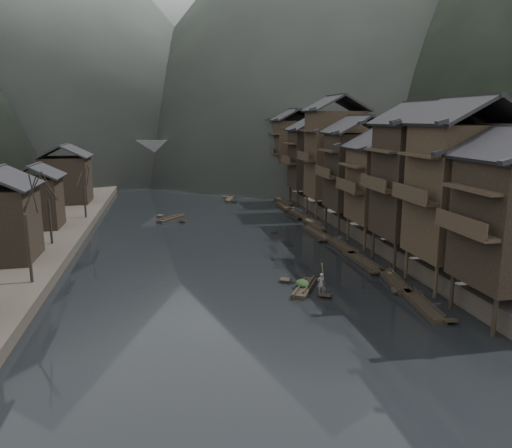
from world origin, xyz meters
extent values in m
plane|color=black|center=(0.00, 0.00, 0.00)|extent=(300.00, 300.00, 0.00)
cube|color=#2D2823|center=(35.00, 40.00, 0.90)|extent=(40.00, 200.00, 1.80)
cylinder|color=black|center=(14.20, -10.40, 1.30)|extent=(0.30, 0.30, 2.90)
cylinder|color=black|center=(14.20, -5.60, 1.30)|extent=(0.30, 0.30, 2.90)
cylinder|color=black|center=(16.95, -5.60, 1.30)|extent=(0.30, 0.30, 2.90)
cube|color=black|center=(13.30, -8.00, 6.30)|extent=(1.20, 5.70, 0.25)
cylinder|color=black|center=(14.20, -3.40, 1.30)|extent=(0.30, 0.30, 2.90)
cylinder|color=black|center=(14.20, 1.40, 1.30)|extent=(0.30, 0.30, 2.90)
cylinder|color=black|center=(16.95, -3.40, 1.30)|extent=(0.30, 0.30, 2.90)
cylinder|color=black|center=(16.95, 1.40, 1.30)|extent=(0.30, 0.30, 2.90)
cube|color=black|center=(17.30, -1.00, 7.77)|extent=(7.00, 6.00, 10.33)
cube|color=black|center=(13.30, -1.00, 7.25)|extent=(1.20, 5.70, 0.25)
cylinder|color=black|center=(14.20, 3.60, 1.30)|extent=(0.30, 0.30, 2.90)
cylinder|color=black|center=(14.20, 8.40, 1.30)|extent=(0.30, 0.30, 2.90)
cylinder|color=black|center=(16.95, 3.60, 1.30)|extent=(0.30, 0.30, 2.90)
cylinder|color=black|center=(16.95, 8.40, 1.30)|extent=(0.30, 0.30, 2.90)
cube|color=black|center=(17.30, 6.00, 7.71)|extent=(7.00, 6.00, 10.22)
cube|color=black|center=(13.30, 6.00, 7.20)|extent=(1.20, 5.70, 0.25)
cylinder|color=black|center=(14.20, 10.60, 1.30)|extent=(0.30, 0.30, 2.90)
cylinder|color=black|center=(14.20, 15.40, 1.30)|extent=(0.30, 0.30, 2.90)
cylinder|color=black|center=(16.95, 10.60, 1.30)|extent=(0.30, 0.30, 2.90)
cylinder|color=black|center=(16.95, 15.40, 1.30)|extent=(0.30, 0.30, 2.90)
cube|color=black|center=(17.30, 13.00, 6.44)|extent=(7.00, 6.00, 7.68)
cube|color=black|center=(13.30, 13.00, 6.06)|extent=(1.20, 5.70, 0.25)
cylinder|color=black|center=(14.20, 18.60, 1.30)|extent=(0.30, 0.30, 2.90)
cylinder|color=black|center=(14.20, 23.40, 1.30)|extent=(0.30, 0.30, 2.90)
cylinder|color=black|center=(16.95, 18.60, 1.30)|extent=(0.30, 0.30, 2.90)
cylinder|color=black|center=(16.95, 23.40, 1.30)|extent=(0.30, 0.30, 2.90)
cube|color=black|center=(17.30, 21.00, 7.11)|extent=(7.00, 6.00, 9.03)
cube|color=black|center=(13.30, 21.00, 6.66)|extent=(1.20, 5.70, 0.25)
cylinder|color=black|center=(14.20, 27.60, 1.30)|extent=(0.30, 0.30, 2.90)
cylinder|color=black|center=(14.20, 32.40, 1.30)|extent=(0.30, 0.30, 2.90)
cylinder|color=black|center=(16.95, 27.60, 1.30)|extent=(0.30, 0.30, 2.90)
cylinder|color=black|center=(16.95, 32.40, 1.30)|extent=(0.30, 0.30, 2.90)
cube|color=black|center=(17.30, 30.00, 8.47)|extent=(7.00, 6.00, 11.74)
cube|color=black|center=(13.30, 30.00, 7.88)|extent=(1.20, 5.70, 0.25)
cylinder|color=black|center=(14.20, 37.60, 1.30)|extent=(0.30, 0.30, 2.90)
cylinder|color=black|center=(14.20, 42.40, 1.30)|extent=(0.30, 0.30, 2.90)
cylinder|color=black|center=(16.95, 37.60, 1.30)|extent=(0.30, 0.30, 2.90)
cylinder|color=black|center=(16.95, 42.40, 1.30)|extent=(0.30, 0.30, 2.90)
cube|color=black|center=(17.30, 40.00, 7.07)|extent=(7.00, 6.00, 8.93)
cube|color=black|center=(13.30, 40.00, 6.62)|extent=(1.20, 5.70, 0.25)
cylinder|color=black|center=(14.20, 49.60, 1.30)|extent=(0.30, 0.30, 2.90)
cylinder|color=black|center=(14.20, 54.40, 1.30)|extent=(0.30, 0.30, 2.90)
cylinder|color=black|center=(16.95, 49.60, 1.30)|extent=(0.30, 0.30, 2.90)
cylinder|color=black|center=(16.95, 54.40, 1.30)|extent=(0.30, 0.30, 2.90)
cube|color=black|center=(17.30, 52.00, 7.78)|extent=(7.00, 6.00, 10.36)
cube|color=black|center=(13.30, 52.00, 7.26)|extent=(1.20, 5.70, 0.25)
cube|color=black|center=(-20.50, 24.00, 4.10)|extent=(5.00, 5.00, 5.80)
cube|color=black|center=(-20.50, 42.00, 4.60)|extent=(6.50, 6.50, 6.80)
cylinder|color=black|center=(-17.00, 2.95, 3.88)|extent=(0.24, 0.24, 5.35)
cylinder|color=black|center=(-17.00, 15.57, 3.44)|extent=(0.24, 0.24, 4.47)
cylinder|color=black|center=(-17.00, 29.24, 3.20)|extent=(0.24, 0.24, 4.00)
cube|color=black|center=(12.25, -5.00, 0.15)|extent=(1.85, 6.44, 0.30)
cube|color=black|center=(12.25, -5.00, 0.33)|extent=(1.89, 6.32, 0.10)
cube|color=black|center=(11.89, -1.97, 0.29)|extent=(1.02, 0.89, 0.33)
cube|color=black|center=(12.62, -8.03, 0.29)|extent=(1.02, 0.89, 0.33)
cube|color=black|center=(12.63, 0.41, 0.15)|extent=(1.95, 6.57, 0.30)
cube|color=black|center=(12.63, 0.41, 0.33)|extent=(1.98, 6.45, 0.10)
cube|color=black|center=(12.22, 3.49, 0.29)|extent=(1.03, 0.91, 0.34)
cube|color=black|center=(13.04, -2.68, 0.29)|extent=(1.03, 0.91, 0.34)
cube|color=black|center=(12.24, 6.24, 0.15)|extent=(1.38, 7.10, 0.30)
cube|color=black|center=(12.24, 6.24, 0.33)|extent=(1.43, 6.96, 0.10)
cube|color=black|center=(12.37, 9.63, 0.29)|extent=(0.97, 0.90, 0.35)
cube|color=black|center=(12.10, 2.86, 0.29)|extent=(0.97, 0.90, 0.35)
cube|color=black|center=(12.28, 11.94, 0.15)|extent=(1.39, 6.46, 0.30)
cube|color=black|center=(12.28, 11.94, 0.33)|extent=(1.44, 6.34, 0.10)
cube|color=black|center=(12.42, 15.02, 0.29)|extent=(0.97, 0.83, 0.34)
cube|color=black|center=(12.13, 8.86, 0.29)|extent=(0.97, 0.83, 0.34)
cube|color=black|center=(11.41, 18.42, 0.15)|extent=(1.65, 7.28, 0.30)
cube|color=black|center=(11.41, 18.42, 0.33)|extent=(1.69, 7.14, 0.10)
cube|color=black|center=(11.67, 21.88, 0.29)|extent=(1.00, 0.95, 0.36)
cube|color=black|center=(11.14, 14.97, 0.29)|extent=(1.00, 0.95, 0.36)
cube|color=black|center=(12.50, 23.14, 0.15)|extent=(1.13, 7.00, 0.30)
cube|color=black|center=(12.50, 23.14, 0.33)|extent=(1.19, 6.86, 0.10)
cube|color=black|center=(12.48, 26.50, 0.29)|extent=(0.94, 0.86, 0.35)
cube|color=black|center=(12.51, 19.79, 0.29)|extent=(0.94, 0.86, 0.35)
cube|color=black|center=(12.30, 31.14, 0.15)|extent=(1.64, 7.44, 0.30)
cube|color=black|center=(12.30, 31.14, 0.33)|extent=(1.68, 7.29, 0.10)
cube|color=black|center=(12.56, 34.67, 0.29)|extent=(1.00, 0.97, 0.36)
cube|color=black|center=(12.04, 27.61, 0.29)|extent=(1.00, 0.97, 0.36)
cube|color=black|center=(11.80, 36.71, 0.15)|extent=(1.17, 6.43, 0.30)
cube|color=black|center=(11.80, 36.71, 0.33)|extent=(1.22, 6.30, 0.10)
cube|color=black|center=(11.84, 39.79, 0.29)|extent=(0.94, 0.80, 0.34)
cube|color=black|center=(11.77, 33.63, 0.29)|extent=(0.94, 0.80, 0.34)
cube|color=black|center=(12.76, 41.26, 0.15)|extent=(1.71, 6.76, 0.30)
cube|color=black|center=(12.76, 41.26, 0.33)|extent=(1.75, 6.63, 0.10)
cube|color=black|center=(13.05, 44.45, 0.29)|extent=(1.01, 0.90, 0.34)
cube|color=black|center=(12.46, 38.06, 0.29)|extent=(1.01, 0.90, 0.34)
cube|color=black|center=(11.83, 48.94, 0.15)|extent=(1.14, 7.63, 0.30)
cube|color=black|center=(11.83, 48.94, 0.33)|extent=(1.19, 7.47, 0.10)
cube|color=black|center=(11.82, 52.59, 0.29)|extent=(0.94, 0.94, 0.37)
cube|color=black|center=(11.85, 45.28, 0.29)|extent=(0.94, 0.94, 0.37)
cube|color=black|center=(11.27, 53.52, 0.15)|extent=(1.34, 6.31, 0.30)
cube|color=black|center=(11.27, 53.52, 0.33)|extent=(1.39, 6.19, 0.10)
cube|color=black|center=(11.38, 56.53, 0.29)|extent=(0.96, 0.81, 0.33)
cube|color=black|center=(11.15, 50.51, 0.29)|extent=(0.96, 0.81, 0.33)
cube|color=black|center=(11.88, 59.96, 0.15)|extent=(1.26, 7.14, 0.30)
cube|color=black|center=(11.88, 59.96, 0.33)|extent=(1.31, 7.00, 0.10)
cube|color=black|center=(11.80, 63.37, 0.29)|extent=(0.95, 0.89, 0.35)
cube|color=black|center=(11.96, 56.54, 0.29)|extent=(0.95, 0.89, 0.35)
cube|color=black|center=(-5.31, 30.49, 0.15)|extent=(3.85, 4.78, 0.30)
cube|color=black|center=(-5.31, 30.49, 0.33)|extent=(3.83, 4.73, 0.10)
cube|color=black|center=(-6.76, 32.51, 0.29)|extent=(1.07, 1.02, 0.31)
cube|color=black|center=(-3.85, 28.48, 0.29)|extent=(1.07, 1.02, 0.31)
cube|color=black|center=(4.54, 45.35, 0.15)|extent=(1.95, 5.02, 0.30)
cube|color=black|center=(4.54, 45.35, 0.33)|extent=(1.98, 4.94, 0.10)
cube|color=black|center=(4.07, 47.67, 0.29)|extent=(0.95, 0.77, 0.30)
cube|color=black|center=(5.00, 43.04, 0.29)|extent=(0.95, 0.77, 0.30)
cube|color=#4C4C4F|center=(0.00, 72.00, 7.20)|extent=(40.00, 6.00, 1.60)
cube|color=#4C4C4F|center=(0.00, 69.30, 8.50)|extent=(40.00, 0.50, 1.00)
cube|color=#4C4C4F|center=(0.00, 74.70, 8.50)|extent=(40.00, 0.50, 1.00)
cube|color=#4C4C4F|center=(-14.00, 72.00, 3.20)|extent=(3.20, 6.00, 6.40)
cube|color=#4C4C4F|center=(-4.50, 72.00, 3.20)|extent=(3.20, 6.00, 6.40)
cube|color=#4C4C4F|center=(4.50, 72.00, 3.20)|extent=(3.20, 6.00, 6.40)
cube|color=#4C4C4F|center=(14.00, 72.00, 3.20)|extent=(3.20, 6.00, 6.40)
cone|color=gray|center=(0.00, 210.00, 55.91)|extent=(320.00, 320.00, 111.81)
cube|color=black|center=(4.90, 0.11, 0.15)|extent=(3.17, 4.73, 0.30)
cube|color=black|center=(4.90, 0.11, 0.33)|extent=(3.18, 4.67, 0.10)
cube|color=black|center=(3.82, 2.14, 0.29)|extent=(1.07, 0.95, 0.30)
cube|color=black|center=(5.98, -1.93, 0.29)|extent=(1.07, 0.95, 0.30)
ellipsoid|color=black|center=(4.78, 0.32, 0.78)|extent=(1.15, 1.50, 0.69)
imported|color=#58575A|center=(5.75, -1.51, 1.26)|extent=(0.66, 0.49, 1.65)
cylinder|color=#8C7A51|center=(5.95, -1.51, 3.78)|extent=(1.21, 2.37, 3.39)
camera|label=1|loc=(-5.58, -36.52, 13.43)|focal=35.00mm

